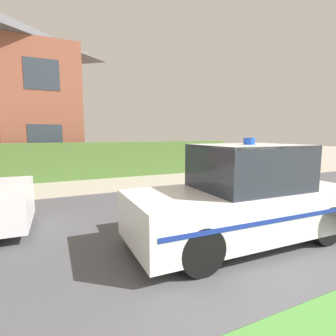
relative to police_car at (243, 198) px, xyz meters
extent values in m
cube|color=#4C4C51|center=(-0.94, 1.61, -0.77)|extent=(28.00, 6.52, 0.01)
cube|color=#4C7233|center=(-0.03, 8.19, -0.01)|extent=(10.96, 0.82, 1.55)
cylinder|color=black|center=(-1.25, 0.73, -0.43)|extent=(0.68, 0.22, 0.68)
cylinder|color=black|center=(-1.29, -0.66, -0.43)|extent=(0.68, 0.22, 0.68)
cylinder|color=black|center=(1.22, 0.67, -0.43)|extent=(0.68, 0.22, 0.68)
cylinder|color=black|center=(1.19, -0.73, -0.43)|extent=(0.68, 0.22, 0.68)
cube|color=white|center=(-0.03, 0.00, -0.20)|extent=(4.03, 1.69, 0.76)
cube|color=#232833|center=(0.08, 0.00, 0.56)|extent=(1.75, 1.48, 0.76)
cube|color=white|center=(0.08, 0.00, 0.92)|extent=(1.75, 1.48, 0.04)
cube|color=navy|center=(-0.01, 0.80, -0.15)|extent=(3.79, 0.10, 0.07)
cube|color=navy|center=(-0.05, -0.80, -0.15)|extent=(3.79, 0.10, 0.07)
cylinder|color=blue|center=(0.08, 0.00, 0.99)|extent=(0.19, 0.19, 0.12)
cube|color=#333D47|center=(-3.02, 9.27, 0.90)|extent=(1.40, 0.02, 1.30)
cube|color=#333D47|center=(-3.02, 9.27, 3.66)|extent=(1.40, 0.02, 1.30)
camera|label=1|loc=(-3.10, -3.47, 1.11)|focal=28.00mm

